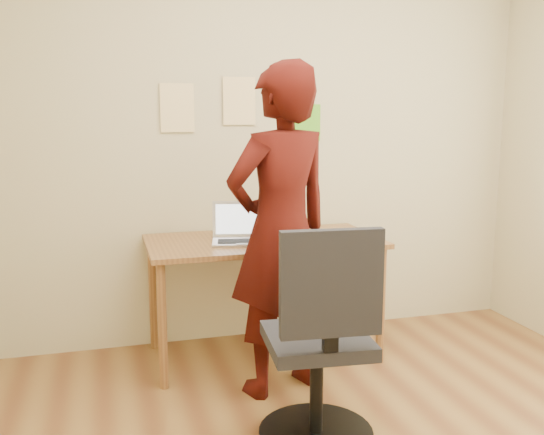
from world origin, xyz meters
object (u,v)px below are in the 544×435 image
object	(u,v)px
office_chair	(321,353)
person	(281,232)
laptop	(239,233)
desk	(263,253)
phone	(298,244)

from	to	relation	value
office_chair	person	distance (m)	0.74
laptop	person	bearing A→B (deg)	-62.67
desk	phone	bearing A→B (deg)	-54.12
phone	person	bearing A→B (deg)	-130.43
laptop	person	size ratio (longest dim) A/B	0.21
laptop	office_chair	world-z (taller)	office_chair
office_chair	person	bearing A→B (deg)	96.22
phone	office_chair	size ratio (longest dim) A/B	0.12
desk	phone	world-z (taller)	phone
desk	laptop	distance (m)	0.21
desk	laptop	world-z (taller)	laptop
office_chair	person	size ratio (longest dim) A/B	0.59
desk	person	bearing A→B (deg)	-94.01
laptop	office_chair	bearing A→B (deg)	-70.80
desk	phone	size ratio (longest dim) A/B	11.47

